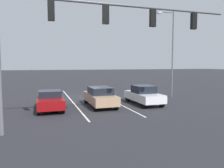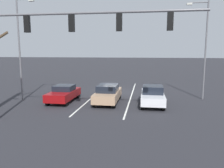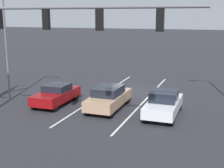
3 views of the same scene
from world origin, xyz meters
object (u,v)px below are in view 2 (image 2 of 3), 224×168
(car_maroon_rightlane_front, at_px, (64,93))
(street_lamp_right_shoulder, at_px, (21,44))
(street_lamp_left_shoulder, at_px, (204,44))
(car_tan_midlane_front, at_px, (108,93))
(car_white_leftlane_front, at_px, (153,95))
(traffic_signal_gantry, at_px, (61,35))

(car_maroon_rightlane_front, bearing_deg, street_lamp_right_shoulder, 2.99)
(street_lamp_right_shoulder, bearing_deg, street_lamp_left_shoulder, -169.30)
(car_tan_midlane_front, height_order, street_lamp_left_shoulder, street_lamp_left_shoulder)
(car_white_leftlane_front, bearing_deg, street_lamp_right_shoulder, 0.65)
(car_maroon_rightlane_front, xyz_separation_m, street_lamp_left_shoulder, (-11.83, -2.73, 4.16))
(car_tan_midlane_front, height_order, traffic_signal_gantry, traffic_signal_gantry)
(traffic_signal_gantry, relative_size, street_lamp_right_shoulder, 1.45)
(car_maroon_rightlane_front, relative_size, street_lamp_left_shoulder, 0.49)
(car_white_leftlane_front, height_order, car_maroon_rightlane_front, car_white_leftlane_front)
(car_white_leftlane_front, relative_size, car_maroon_rightlane_front, 1.05)
(car_white_leftlane_front, distance_m, street_lamp_left_shoulder, 6.59)
(traffic_signal_gantry, xyz_separation_m, street_lamp_right_shoulder, (5.61, -5.09, -0.35))
(street_lamp_left_shoulder, bearing_deg, car_tan_midlane_front, 17.61)
(car_tan_midlane_front, bearing_deg, car_maroon_rightlane_front, 2.72)
(car_maroon_rightlane_front, relative_size, traffic_signal_gantry, 0.33)
(car_white_leftlane_front, bearing_deg, traffic_signal_gantry, 43.63)
(street_lamp_right_shoulder, bearing_deg, car_tan_midlane_front, -177.15)
(traffic_signal_gantry, height_order, street_lamp_left_shoulder, street_lamp_left_shoulder)
(car_maroon_rightlane_front, xyz_separation_m, traffic_signal_gantry, (-2.02, 5.27, 4.53))
(traffic_signal_gantry, bearing_deg, car_maroon_rightlane_front, -69.08)
(car_white_leftlane_front, distance_m, street_lamp_right_shoulder, 11.82)
(car_maroon_rightlane_front, xyz_separation_m, street_lamp_right_shoulder, (3.60, 0.19, 4.18))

